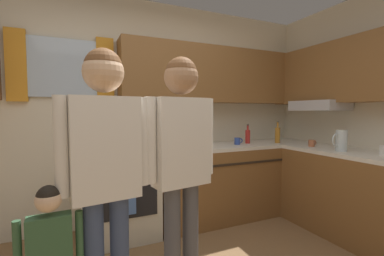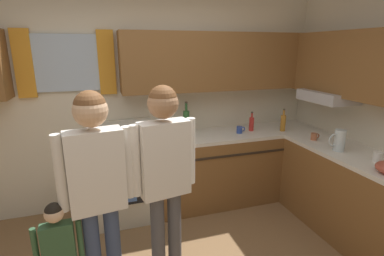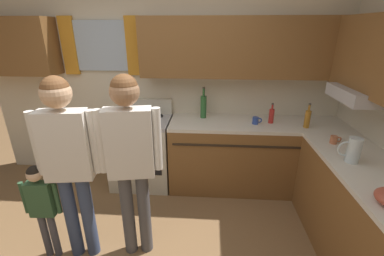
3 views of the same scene
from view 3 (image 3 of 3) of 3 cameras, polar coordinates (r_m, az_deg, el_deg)
The scene contains 12 objects.
back_wall_unit at distance 3.37m, azimuth -5.91°, elevation 12.73°, with size 4.60×0.42×2.60m.
kitchen_counter_run at distance 3.11m, azimuth 20.57°, elevation -9.60°, with size 2.13×2.14×0.90m.
stove_oven at distance 3.48m, azimuth -10.96°, elevation -4.86°, with size 0.75×0.67×1.10m.
bottle_sauce_red at distance 3.24m, azimuth 17.10°, elevation 2.65°, with size 0.06×0.06×0.25m.
bottle_wine_green at distance 3.27m, azimuth 2.54°, elevation 4.85°, with size 0.08×0.08×0.39m.
bottle_oil_amber at distance 3.23m, azimuth 24.10°, elevation 1.93°, with size 0.06×0.06×0.29m.
mug_cobalt_blue at distance 3.17m, azimuth 13.89°, elevation 1.62°, with size 0.11×0.07×0.08m.
cup_terracotta at distance 2.93m, azimuth 28.87°, elevation -2.26°, with size 0.11×0.07×0.08m.
water_pitcher at distance 2.58m, azimuth 31.96°, elevation -4.13°, with size 0.19×0.11×0.22m.
adult_holding_child at distance 2.30m, azimuth -25.77°, elevation -4.91°, with size 0.51×0.22×1.66m.
adult_in_plaid at distance 2.16m, azimuth -13.48°, elevation -4.79°, with size 0.51×0.23×1.67m.
small_child at distance 2.63m, azimuth -30.23°, elevation -13.96°, with size 0.32×0.13×0.94m.
Camera 3 is at (0.65, -1.46, 1.98)m, focal length 24.19 mm.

